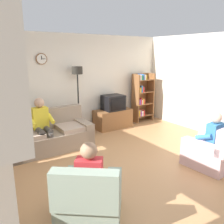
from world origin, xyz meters
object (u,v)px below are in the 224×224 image
Objects in this scene: person_in_left_armchair at (91,176)px; armchair_near_window at (90,201)px; armchair_near_bookshelf at (212,153)px; person_on_couch at (42,123)px; bookshelf at (141,97)px; couch at (49,136)px; floor_lamp at (78,82)px; person_in_right_armchair at (210,136)px; tv at (113,103)px; tv_stand at (113,119)px.

armchair_near_window is at bearing -128.83° from person_in_left_armchair.
person_on_couch is at bearing 134.46° from armchair_near_bookshelf.
bookshelf reaches higher than person_on_couch.
floor_lamp reaches higher than couch.
floor_lamp is 1.65× the size of person_in_left_armchair.
person_in_left_armchair is at bearing -179.56° from person_in_right_armchair.
person_in_left_armchair reaches higher than couch.
floor_lamp is 2.00× the size of armchair_near_bookshelf.
armchair_near_bookshelf is at bearing -48.92° from couch.
floor_lamp is at bearing 65.99° from person_in_left_armchair.
bookshelf is 1.38× the size of person_in_right_armchair.
tv is 0.51× the size of armchair_near_window.
person_in_right_armchair reaches higher than armchair_near_window.
person_on_couch is 2.51m from person_in_left_armchair.
person_in_left_armchair is (-2.69, 0.07, 0.32)m from armchair_near_bookshelf.
bookshelf is 4.97m from armchair_near_window.
floor_lamp is (-1.07, 0.12, 0.68)m from tv.
floor_lamp is 1.65× the size of person_in_right_armchair.
armchair_near_bookshelf is 2.71m from person_in_left_armchair.
armchair_near_window reaches higher than tv_stand.
tv_stand is at bearing 93.51° from person_in_right_armchair.
bookshelf is 0.84× the size of floor_lamp.
armchair_near_window is at bearing -114.37° from floor_lamp.
couch is 2.65m from person_in_left_armchair.
armchair_near_window is 2.61m from person_on_couch.
armchair_near_bookshelf reaches higher than tv_stand.
armchair_near_window is at bearing -138.98° from bookshelf.
tv is 1.27m from floor_lamp.
bookshelf is at bearing 41.02° from armchair_near_window.
bookshelf is at bearing 73.15° from armchair_near_bookshelf.
person_on_couch is 1.11× the size of person_in_left_armchair.
person_on_couch is at bearing -165.94° from tv.
person_on_couch is at bearing 84.90° from armchair_near_window.
person_in_left_armchair is at bearing -139.17° from bookshelf.
bookshelf is 1.31× the size of armchair_near_window.
bookshelf is 1.38× the size of person_in_left_armchair.
person_in_right_armchair is at bearing -107.39° from bookshelf.
couch is at bearing 131.08° from armchair_near_bookshelf.
tv is at bearing 14.06° from person_on_couch.
bookshelf is at bearing 72.61° from person_in_right_armchair.
person_in_left_armchair reaches higher than armchair_near_window.
couch is at bearing -150.86° from floor_lamp.
couch is 2.71m from armchair_near_window.
person_in_left_armchair is (-2.50, -3.08, -0.17)m from tv.
armchair_near_bookshelf is (1.27, -3.27, -1.16)m from floor_lamp.
armchair_near_bookshelf is 3.62m from person_on_couch.
tv_stand is 0.50m from tv.
person_on_couch is (-3.50, -0.68, -0.11)m from bookshelf.
bookshelf is at bearing 4.63° from tv.
armchair_near_bookshelf is 0.75× the size of person_on_couch.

